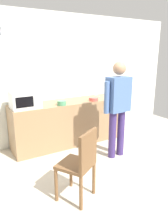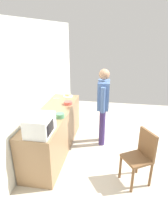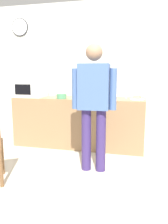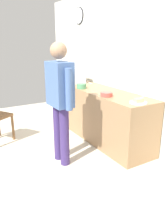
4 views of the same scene
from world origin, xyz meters
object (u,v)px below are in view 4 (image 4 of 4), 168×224
cereal_bowl (82,86)px  person_standing (60,96)px  sandwich_plate (138,102)px  microwave (72,75)px  spoon_utensil (140,98)px  fork_utensil (90,83)px  salad_bowl (106,94)px

cereal_bowl → person_standing: (0.71, -0.75, 0.06)m
person_standing → sandwich_plate: bearing=59.2°
cereal_bowl → person_standing: bearing=-46.5°
microwave → person_standing: person_standing is taller
spoon_utensil → fork_utensil: bearing=179.3°
sandwich_plate → cereal_bowl: (-1.26, -0.16, 0.02)m
salad_bowl → cereal_bowl: cereal_bowl is taller
microwave → sandwich_plate: 1.90m
microwave → fork_utensil: size_ratio=2.94×
microwave → cereal_bowl: (0.64, -0.14, -0.11)m
microwave → person_standing: (1.35, -0.89, -0.05)m
microwave → salad_bowl: (1.36, -0.12, -0.12)m
fork_utensil → microwave: bearing=-133.6°
sandwich_plate → person_standing: person_standing is taller
sandwich_plate → person_standing: (-0.55, -0.91, 0.08)m
spoon_utensil → person_standing: 1.21m
sandwich_plate → fork_utensil: bearing=171.1°
fork_utensil → person_standing: person_standing is taller
fork_utensil → salad_bowl: bearing=-19.7°
fork_utensil → sandwich_plate: bearing=-8.9°
microwave → person_standing: 1.62m
fork_utensil → person_standing: 1.60m
fork_utensil → spoon_utensil: (1.44, -0.02, 0.00)m
salad_bowl → person_standing: (-0.00, -0.78, 0.07)m
sandwich_plate → spoon_utensil: size_ratio=1.42×
microwave → salad_bowl: size_ratio=2.69×
spoon_utensil → sandwich_plate: bearing=-49.9°
microwave → spoon_utensil: size_ratio=2.94×
spoon_utensil → cereal_bowl: bearing=-159.5°
cereal_bowl → fork_utensil: (-0.38, 0.41, -0.04)m
spoon_utensil → person_standing: (-0.35, -1.15, 0.10)m
microwave → sandwich_plate: microwave is taller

